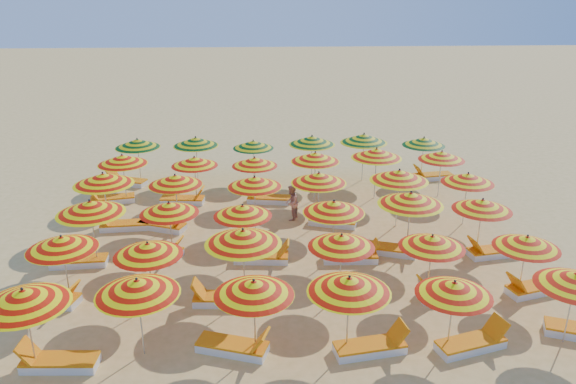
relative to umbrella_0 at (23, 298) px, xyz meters
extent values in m
plane|color=#EAB768|center=(6.14, 6.43, -1.86)|extent=(120.00, 120.00, 0.00)
cylinder|color=silver|center=(0.00, 0.00, -0.86)|extent=(0.04, 0.04, 2.00)
cone|color=orange|center=(0.00, 0.00, 0.00)|extent=(2.56, 2.56, 0.38)
sphere|color=black|center=(0.00, 0.00, 0.22)|extent=(0.07, 0.07, 0.07)
cylinder|color=silver|center=(2.37, 0.41, -0.89)|extent=(0.04, 0.04, 1.95)
cone|color=orange|center=(2.37, 0.41, -0.04)|extent=(1.99, 1.99, 0.37)
sphere|color=black|center=(2.37, 0.41, 0.17)|extent=(0.06, 0.06, 0.06)
cylinder|color=silver|center=(5.02, 0.34, -0.92)|extent=(0.04, 0.04, 1.89)
cone|color=orange|center=(5.02, 0.34, -0.10)|extent=(2.46, 2.46, 0.36)
sphere|color=black|center=(5.02, 0.34, 0.10)|extent=(0.06, 0.06, 0.06)
cylinder|color=silver|center=(7.20, 0.25, -0.88)|extent=(0.04, 0.04, 1.96)
cone|color=orange|center=(7.20, 0.25, -0.04)|extent=(2.52, 2.52, 0.37)
sphere|color=black|center=(7.20, 0.25, 0.18)|extent=(0.07, 0.07, 0.07)
cylinder|color=silver|center=(9.65, 0.23, -0.97)|extent=(0.03, 0.03, 1.79)
cone|color=orange|center=(9.65, 0.23, -0.19)|extent=(2.33, 2.33, 0.34)
sphere|color=black|center=(9.65, 0.23, 0.00)|extent=(0.06, 0.06, 0.06)
cylinder|color=silver|center=(12.59, 0.35, -0.93)|extent=(0.04, 0.04, 1.87)
cone|color=orange|center=(12.59, 0.35, -0.12)|extent=(2.13, 2.13, 0.36)
cylinder|color=silver|center=(-0.13, 2.92, -0.92)|extent=(0.04, 0.04, 1.90)
cone|color=orange|center=(-0.13, 2.92, -0.09)|extent=(1.98, 1.98, 0.36)
sphere|color=black|center=(-0.13, 2.92, 0.12)|extent=(0.06, 0.06, 0.06)
cylinder|color=silver|center=(2.21, 2.56, -0.95)|extent=(0.03, 0.03, 1.83)
cone|color=orange|center=(2.21, 2.56, -0.15)|extent=(2.12, 2.12, 0.35)
sphere|color=black|center=(2.21, 2.56, 0.05)|extent=(0.06, 0.06, 0.06)
cylinder|color=silver|center=(4.72, 2.70, -0.82)|extent=(0.04, 0.04, 2.08)
cone|color=orange|center=(4.72, 2.70, 0.08)|extent=(2.59, 2.59, 0.40)
sphere|color=black|center=(4.72, 2.70, 0.31)|extent=(0.07, 0.07, 0.07)
cylinder|color=silver|center=(7.38, 2.78, -0.94)|extent=(0.04, 0.04, 1.84)
cone|color=orange|center=(7.38, 2.78, -0.15)|extent=(1.98, 1.98, 0.35)
sphere|color=black|center=(7.38, 2.78, 0.05)|extent=(0.06, 0.06, 0.06)
cylinder|color=silver|center=(9.85, 2.67, -0.96)|extent=(0.03, 0.03, 1.81)
cone|color=orange|center=(9.85, 2.67, -0.17)|extent=(2.35, 2.35, 0.35)
sphere|color=black|center=(9.85, 2.67, 0.02)|extent=(0.06, 0.06, 0.06)
cylinder|color=silver|center=(12.43, 2.53, -0.97)|extent=(0.03, 0.03, 1.80)
cone|color=orange|center=(12.43, 2.53, -0.19)|extent=(2.26, 2.26, 0.34)
sphere|color=black|center=(12.43, 2.53, 0.01)|extent=(0.06, 0.06, 0.06)
cylinder|color=silver|center=(0.06, 5.05, -0.83)|extent=(0.04, 0.04, 2.07)
cone|color=orange|center=(0.06, 5.05, 0.07)|extent=(2.74, 2.74, 0.39)
sphere|color=black|center=(0.06, 5.05, 0.29)|extent=(0.07, 0.07, 0.07)
cylinder|color=silver|center=(2.36, 5.38, -0.94)|extent=(0.04, 0.04, 1.84)
cone|color=orange|center=(2.36, 5.38, -0.14)|extent=(1.99, 1.99, 0.35)
sphere|color=black|center=(2.36, 5.38, 0.06)|extent=(0.06, 0.06, 0.06)
cylinder|color=silver|center=(4.64, 5.10, -0.95)|extent=(0.03, 0.03, 1.82)
cone|color=orange|center=(4.64, 5.10, -0.16)|extent=(1.96, 1.96, 0.35)
sphere|color=black|center=(4.64, 5.10, 0.04)|extent=(0.06, 0.06, 0.06)
cylinder|color=silver|center=(7.46, 4.99, -0.89)|extent=(0.04, 0.04, 1.94)
cone|color=orange|center=(7.46, 4.99, -0.05)|extent=(1.95, 1.95, 0.37)
sphere|color=black|center=(7.46, 4.99, 0.16)|extent=(0.06, 0.06, 0.06)
cylinder|color=silver|center=(9.91, 5.26, -0.83)|extent=(0.04, 0.04, 2.07)
cone|color=orange|center=(9.91, 5.26, 0.07)|extent=(2.12, 2.12, 0.39)
sphere|color=black|center=(9.91, 5.26, 0.30)|extent=(0.07, 0.07, 0.07)
cylinder|color=silver|center=(12.17, 5.10, -0.93)|extent=(0.04, 0.04, 1.87)
cone|color=orange|center=(12.17, 5.10, -0.12)|extent=(2.37, 2.37, 0.36)
sphere|color=black|center=(12.17, 5.10, 0.08)|extent=(0.06, 0.06, 0.06)
cylinder|color=silver|center=(-0.21, 7.63, -0.83)|extent=(0.04, 0.04, 2.08)
cone|color=orange|center=(-0.21, 7.63, 0.07)|extent=(2.74, 2.74, 0.40)
sphere|color=black|center=(-0.21, 7.63, 0.30)|extent=(0.07, 0.07, 0.07)
cylinder|color=silver|center=(2.22, 7.85, -0.91)|extent=(0.04, 0.04, 1.91)
cone|color=orange|center=(2.22, 7.85, -0.09)|extent=(2.47, 2.47, 0.36)
sphere|color=black|center=(2.22, 7.85, 0.12)|extent=(0.06, 0.06, 0.06)
cylinder|color=silver|center=(5.00, 7.51, -0.91)|extent=(0.04, 0.04, 1.91)
cone|color=orange|center=(5.00, 7.51, -0.08)|extent=(2.17, 2.17, 0.36)
sphere|color=black|center=(5.00, 7.51, 0.13)|extent=(0.06, 0.06, 0.06)
cylinder|color=silver|center=(7.26, 7.63, -0.88)|extent=(0.04, 0.04, 1.97)
cone|color=orange|center=(7.26, 7.63, -0.02)|extent=(2.01, 2.01, 0.38)
sphere|color=black|center=(7.26, 7.63, 0.19)|extent=(0.07, 0.07, 0.07)
cylinder|color=silver|center=(10.08, 7.48, -0.83)|extent=(0.04, 0.04, 2.08)
cone|color=orange|center=(10.08, 7.48, 0.07)|extent=(2.58, 2.58, 0.40)
sphere|color=black|center=(10.08, 7.48, 0.30)|extent=(0.07, 0.07, 0.07)
cylinder|color=silver|center=(12.59, 7.58, -0.92)|extent=(0.04, 0.04, 1.88)
cone|color=orange|center=(12.59, 7.58, -0.11)|extent=(2.15, 2.15, 0.36)
sphere|color=black|center=(12.59, 7.58, 0.10)|extent=(0.06, 0.06, 0.06)
cylinder|color=silver|center=(-0.17, 10.31, -0.90)|extent=(0.04, 0.04, 1.93)
cone|color=orange|center=(-0.17, 10.31, -0.06)|extent=(2.11, 2.11, 0.37)
sphere|color=black|center=(-0.17, 10.31, 0.15)|extent=(0.06, 0.06, 0.06)
cylinder|color=silver|center=(2.63, 10.24, -0.95)|extent=(0.03, 0.03, 1.82)
cone|color=orange|center=(2.63, 10.24, -0.16)|extent=(2.40, 2.40, 0.35)
sphere|color=black|center=(2.63, 10.24, 0.04)|extent=(0.06, 0.06, 0.06)
cylinder|color=silver|center=(4.99, 10.15, -0.97)|extent=(0.03, 0.03, 1.80)
cone|color=orange|center=(4.99, 10.15, -0.19)|extent=(1.90, 1.90, 0.34)
sphere|color=black|center=(4.99, 10.15, 0.01)|extent=(0.06, 0.06, 0.06)
cylinder|color=silver|center=(7.39, 10.22, -0.89)|extent=(0.04, 0.04, 1.94)
cone|color=orange|center=(7.39, 10.22, -0.05)|extent=(2.27, 2.27, 0.37)
sphere|color=black|center=(7.39, 10.22, 0.16)|extent=(0.06, 0.06, 0.06)
cylinder|color=silver|center=(9.85, 10.32, -0.85)|extent=(0.04, 0.04, 2.04)
cone|color=orange|center=(9.85, 10.32, 0.04)|extent=(2.57, 2.57, 0.39)
sphere|color=black|center=(9.85, 10.32, 0.26)|extent=(0.07, 0.07, 0.07)
cylinder|color=silver|center=(12.52, 10.38, -0.93)|extent=(0.04, 0.04, 1.87)
cone|color=orange|center=(12.52, 10.38, -0.12)|extent=(2.16, 2.16, 0.36)
sphere|color=black|center=(12.52, 10.38, 0.08)|extent=(0.06, 0.06, 0.06)
cylinder|color=silver|center=(-0.05, 12.67, -0.90)|extent=(0.04, 0.04, 1.92)
cone|color=#697007|center=(-0.05, 12.67, -0.07)|extent=(2.38, 2.38, 0.37)
sphere|color=black|center=(-0.05, 12.67, 0.14)|extent=(0.06, 0.06, 0.06)
cylinder|color=silver|center=(2.44, 12.69, -0.89)|extent=(0.04, 0.04, 1.96)
cone|color=#697007|center=(2.44, 12.69, -0.04)|extent=(2.13, 2.13, 0.37)
sphere|color=black|center=(2.44, 12.69, 0.18)|extent=(0.07, 0.07, 0.07)
cylinder|color=silver|center=(4.92, 12.70, -0.97)|extent=(0.03, 0.03, 1.78)
cone|color=#697007|center=(4.92, 12.70, -0.20)|extent=(1.96, 1.96, 0.34)
sphere|color=black|center=(4.92, 12.70, -0.01)|extent=(0.06, 0.06, 0.06)
cylinder|color=silver|center=(7.46, 12.47, -0.86)|extent=(0.04, 0.04, 2.01)
cone|color=#697007|center=(7.46, 12.47, 0.01)|extent=(2.24, 2.24, 0.38)
sphere|color=black|center=(7.46, 12.47, 0.23)|extent=(0.07, 0.07, 0.07)
cylinder|color=silver|center=(9.73, 12.50, -0.83)|extent=(0.04, 0.04, 2.06)
cone|color=#697007|center=(9.73, 12.50, 0.06)|extent=(2.33, 2.33, 0.39)
sphere|color=black|center=(9.73, 12.50, 0.28)|extent=(0.07, 0.07, 0.07)
cylinder|color=silver|center=(12.38, 12.47, -0.93)|extent=(0.04, 0.04, 1.87)
cone|color=#697007|center=(12.38, 12.47, -0.12)|extent=(2.10, 2.10, 0.36)
sphere|color=black|center=(12.38, 12.47, 0.09)|extent=(0.06, 0.06, 0.06)
cube|color=white|center=(0.55, 0.00, -1.76)|extent=(1.73, 0.66, 0.20)
cube|color=orange|center=(0.55, 0.00, -1.63)|extent=(1.73, 0.66, 0.06)
cube|color=orange|center=(-0.15, 0.03, -1.41)|extent=(0.39, 0.60, 0.48)
cube|color=white|center=(4.47, 0.39, -1.76)|extent=(1.80, 1.08, 0.20)
cube|color=orange|center=(4.47, 0.39, -1.63)|extent=(1.80, 1.08, 0.06)
cube|color=orange|center=(5.13, 0.17, -1.41)|extent=(0.53, 0.66, 0.48)
cube|color=white|center=(7.75, 0.19, -1.76)|extent=(1.77, 0.86, 0.20)
cube|color=orange|center=(7.75, 0.19, -1.63)|extent=(1.77, 0.86, 0.06)
cube|color=orange|center=(8.44, 0.31, -1.41)|extent=(0.46, 0.63, 0.48)
cube|color=white|center=(10.20, 0.20, -1.76)|extent=(1.79, 1.04, 0.20)
cube|color=orange|center=(10.20, 0.20, -1.63)|extent=(1.79, 1.04, 0.06)
cube|color=orange|center=(10.87, 0.40, -1.41)|extent=(0.52, 0.66, 0.48)
cube|color=white|center=(-0.68, 2.82, -1.76)|extent=(1.79, 0.96, 0.20)
cube|color=orange|center=(-0.68, 2.82, -1.63)|extent=(1.79, 0.96, 0.06)
cube|color=orange|center=(0.00, 2.65, -1.41)|extent=(0.49, 0.65, 0.48)
cube|color=white|center=(4.17, 2.55, -1.76)|extent=(1.73, 0.68, 0.20)
cube|color=orange|center=(4.17, 2.55, -1.63)|extent=(1.73, 0.68, 0.06)
cube|color=orange|center=(3.47, 2.59, -1.41)|extent=(0.40, 0.60, 0.48)
cube|color=white|center=(10.40, 2.55, -1.76)|extent=(1.77, 0.84, 0.20)
cube|color=orange|center=(10.40, 2.55, -1.63)|extent=(1.77, 0.84, 0.06)
cube|color=orange|center=(9.71, 2.44, -1.41)|extent=(0.45, 0.63, 0.48)
cube|color=white|center=(12.98, 2.68, -1.76)|extent=(1.79, 1.03, 0.20)
cube|color=orange|center=(12.98, 2.68, -1.63)|extent=(1.79, 1.03, 0.06)
cube|color=orange|center=(12.31, 2.49, -1.41)|extent=(0.51, 0.66, 0.48)
cube|color=white|center=(-0.49, 5.01, -1.76)|extent=(1.73, 0.68, 0.20)
cube|color=orange|center=(-0.49, 5.01, -1.63)|extent=(1.73, 0.68, 0.06)
cube|color=orange|center=(-1.19, 4.97, -1.41)|extent=(0.40, 0.60, 0.48)
cube|color=white|center=(1.81, 5.55, -1.76)|extent=(1.79, 1.01, 0.20)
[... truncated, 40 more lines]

